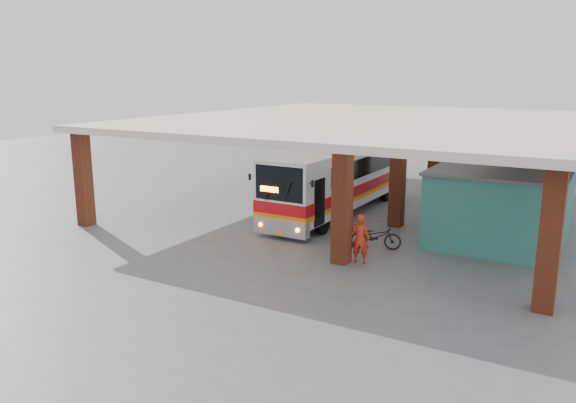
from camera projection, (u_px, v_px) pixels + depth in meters
The scene contains 8 objects.
ground at pixel (308, 232), 24.82m from camera, with size 90.00×90.00×0.00m, color #515154.
brick_columns at pixel (381, 170), 27.86m from camera, with size 20.10×21.60×4.35m.
canopy_roof at pixel (376, 120), 29.07m from camera, with size 21.00×23.00×0.30m, color beige.
shop_building at pixel (505, 199), 24.19m from camera, with size 5.20×8.20×3.11m.
coach_bus at pixel (341, 177), 28.24m from camera, with size 2.65×12.22×3.55m.
motorcycle at pixel (376, 236), 22.33m from camera, with size 0.70×2.00×1.05m, color black.
pedestrian at pixel (360, 238), 20.63m from camera, with size 0.67×0.44×1.85m, color red.
red_chair at pixel (459, 207), 28.08m from camera, with size 0.41×0.41×0.74m.
Camera 1 is at (11.22, -21.13, 6.80)m, focal length 35.00 mm.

